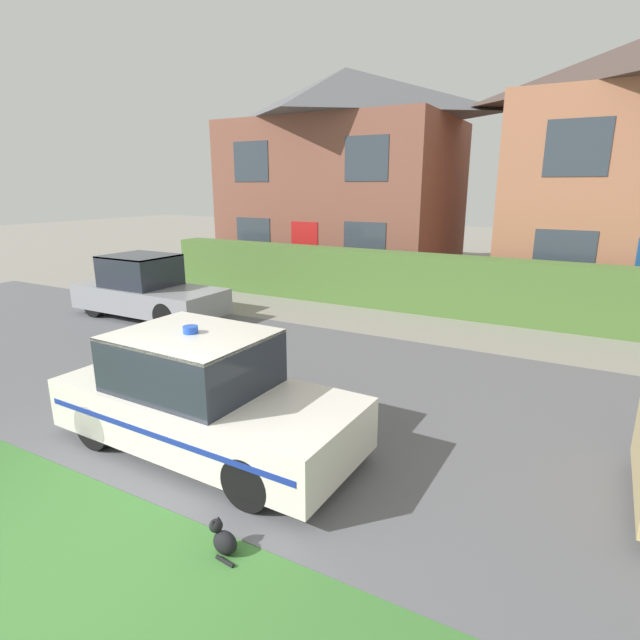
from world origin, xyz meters
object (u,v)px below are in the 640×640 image
(cat, at_px, (223,540))
(neighbour_car_near, at_px, (147,290))
(police_car, at_px, (203,396))
(house_left, at_px, (344,173))

(cat, distance_m, neighbour_car_near, 9.18)
(police_car, xyz_separation_m, cat, (1.44, -1.39, -0.56))
(police_car, distance_m, neighbour_car_near, 7.17)
(cat, bearing_deg, house_left, -61.70)
(neighbour_car_near, distance_m, house_left, 8.94)
(police_car, relative_size, cat, 11.31)
(house_left, bearing_deg, cat, -67.72)
(police_car, distance_m, house_left, 13.68)
(cat, height_order, neighbour_car_near, neighbour_car_near)
(police_car, relative_size, neighbour_car_near, 0.99)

